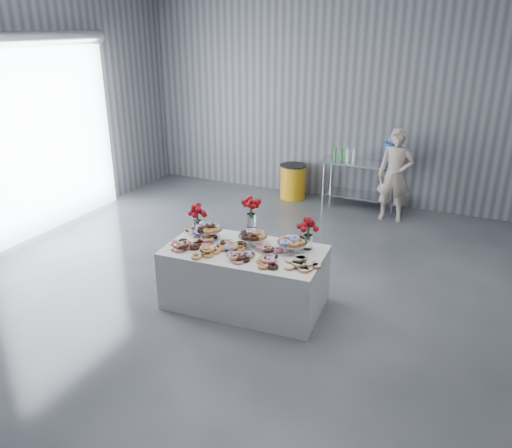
{
  "coord_description": "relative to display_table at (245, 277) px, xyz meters",
  "views": [
    {
      "loc": [
        2.59,
        -4.88,
        3.27
      ],
      "look_at": [
        0.09,
        0.52,
        0.88
      ],
      "focal_mm": 35.0,
      "sensor_mm": 36.0,
      "label": 1
    }
  ],
  "objects": [
    {
      "name": "bouquet_left",
      "position": [
        -0.76,
        0.2,
        0.67
      ],
      "size": [
        0.26,
        0.26,
        0.42
      ],
      "color": "white",
      "rests_on": "display_table"
    },
    {
      "name": "drink_bottles",
      "position": [
        0.1,
        4.0,
        0.66
      ],
      "size": [
        0.54,
        0.08,
        0.27
      ],
      "primitive_type": null,
      "color": "#268C33",
      "rests_on": "prep_table"
    },
    {
      "name": "person",
      "position": [
        1.1,
        3.73,
        0.44
      ],
      "size": [
        0.6,
        0.4,
        1.64
      ],
      "primitive_type": "imported",
      "rotation": [
        0.0,
        0.0,
        0.02
      ],
      "color": "#CC8C93",
      "rests_on": "ground"
    },
    {
      "name": "cake_stand_right",
      "position": [
        0.54,
        0.19,
        0.52
      ],
      "size": [
        0.36,
        0.36,
        0.17
      ],
      "color": "silver",
      "rests_on": "display_table"
    },
    {
      "name": "display_table",
      "position": [
        0.0,
        0.0,
        0.0
      ],
      "size": [
        1.96,
        1.12,
        0.75
      ],
      "primitive_type": "cube",
      "rotation": [
        0.0,
        0.0,
        0.07
      ],
      "color": "silver",
      "rests_on": "ground"
    },
    {
      "name": "danish_pile",
      "position": [
        0.76,
        -0.1,
        0.43
      ],
      "size": [
        0.48,
        0.48,
        0.11
      ],
      "primitive_type": null,
      "color": "white",
      "rests_on": "display_table"
    },
    {
      "name": "donut_mounds",
      "position": [
        -0.0,
        -0.05,
        0.42
      ],
      "size": [
        1.85,
        0.92,
        0.09
      ],
      "primitive_type": null,
      "rotation": [
        0.0,
        0.0,
        0.07
      ],
      "color": "#E29252",
      "rests_on": "display_table"
    },
    {
      "name": "cake_stand_mid",
      "position": [
        0.04,
        0.15,
        0.52
      ],
      "size": [
        0.36,
        0.36,
        0.17
      ],
      "color": "silver",
      "rests_on": "display_table"
    },
    {
      "name": "prep_table",
      "position": [
        0.42,
        4.1,
        0.24
      ],
      "size": [
        1.5,
        0.6,
        0.9
      ],
      "color": "silver",
      "rests_on": "ground"
    },
    {
      "name": "ground",
      "position": [
        -0.18,
        0.0,
        -0.38
      ],
      "size": [
        9.0,
        9.0,
        0.0
      ],
      "primitive_type": "plane",
      "color": "#3B3E43",
      "rests_on": "ground"
    },
    {
      "name": "trash_barrel",
      "position": [
        -0.94,
        4.1,
        -0.03
      ],
      "size": [
        0.53,
        0.53,
        0.69
      ],
      "rotation": [
        0.0,
        0.0,
        -0.11
      ],
      "color": "orange",
      "rests_on": "ground"
    },
    {
      "name": "water_jug",
      "position": [
        0.92,
        4.1,
        0.77
      ],
      "size": [
        0.28,
        0.28,
        0.55
      ],
      "color": "blue",
      "rests_on": "prep_table"
    },
    {
      "name": "cake_stand_left",
      "position": [
        -0.56,
        0.11,
        0.52
      ],
      "size": [
        0.36,
        0.36,
        0.17
      ],
      "color": "silver",
      "rests_on": "display_table"
    },
    {
      "name": "bouquet_right",
      "position": [
        0.68,
        0.35,
        0.67
      ],
      "size": [
        0.26,
        0.26,
        0.42
      ],
      "color": "white",
      "rests_on": "display_table"
    },
    {
      "name": "room_walls",
      "position": [
        -0.45,
        0.07,
        2.26
      ],
      "size": [
        8.04,
        9.04,
        4.02
      ],
      "color": "gray",
      "rests_on": "ground"
    },
    {
      "name": "bouquet_center",
      "position": [
        -0.07,
        0.35,
        0.75
      ],
      "size": [
        0.26,
        0.26,
        0.57
      ],
      "color": "silver",
      "rests_on": "display_table"
    }
  ]
}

